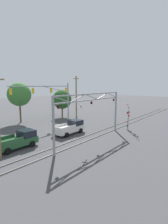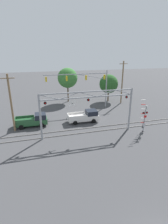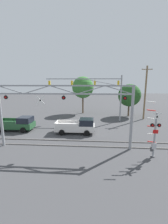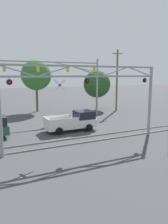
{
  "view_description": "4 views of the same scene",
  "coord_description": "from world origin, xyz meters",
  "px_view_note": "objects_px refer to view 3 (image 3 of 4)",
  "views": [
    {
      "loc": [
        -18.02,
        3.53,
        7.3
      ],
      "look_at": [
        2.49,
        20.1,
        3.22
      ],
      "focal_mm": 28.0,
      "sensor_mm": 36.0,
      "label": 1
    },
    {
      "loc": [
        -6.68,
        -4.99,
        11.34
      ],
      "look_at": [
        -0.5,
        17.25,
        3.23
      ],
      "focal_mm": 28.0,
      "sensor_mm": 36.0,
      "label": 2
    },
    {
      "loc": [
        2.98,
        2.78,
        6.43
      ],
      "look_at": [
        1.75,
        19.58,
        3.15
      ],
      "focal_mm": 24.0,
      "sensor_mm": 36.0,
      "label": 3
    },
    {
      "loc": [
        -7.71,
        1.65,
        5.51
      ],
      "look_at": [
        0.29,
        17.98,
        2.43
      ],
      "focal_mm": 35.0,
      "sensor_mm": 36.0,
      "label": 4
    }
  ],
  "objects_px": {
    "pickup_truck_lead": "(78,126)",
    "background_tree_beyond_span": "(129,95)",
    "traffic_signal_span": "(100,89)",
    "pickup_truck_following": "(18,124)",
    "background_tree_far_left_verge": "(83,87)",
    "crossing_gantry": "(64,106)",
    "crossing_signal_mast": "(154,136)",
    "utility_pole_right": "(145,92)"
  },
  "relations": [
    {
      "from": "pickup_truck_lead",
      "to": "background_tree_far_left_verge",
      "type": "relative_size",
      "value": 0.65
    },
    {
      "from": "crossing_signal_mast",
      "to": "background_tree_beyond_span",
      "type": "relative_size",
      "value": 0.79
    },
    {
      "from": "background_tree_beyond_span",
      "to": "utility_pole_right",
      "type": "bearing_deg",
      "value": -47.77
    },
    {
      "from": "crossing_gantry",
      "to": "background_tree_far_left_verge",
      "type": "xyz_separation_m",
      "value": [
        0.42,
        17.65,
        1.26
      ]
    },
    {
      "from": "crossing_signal_mast",
      "to": "pickup_truck_following",
      "type": "bearing_deg",
      "value": 157.57
    },
    {
      "from": "crossing_signal_mast",
      "to": "pickup_truck_following",
      "type": "distance_m",
      "value": 17.0
    },
    {
      "from": "background_tree_beyond_span",
      "to": "background_tree_far_left_verge",
      "type": "distance_m",
      "value": 9.57
    },
    {
      "from": "crossing_signal_mast",
      "to": "background_tree_beyond_span",
      "type": "xyz_separation_m",
      "value": [
        1.51,
        16.85,
        2.13
      ]
    },
    {
      "from": "crossing_signal_mast",
      "to": "traffic_signal_span",
      "type": "xyz_separation_m",
      "value": [
        -4.29,
        12.66,
        3.51
      ]
    },
    {
      "from": "crossing_gantry",
      "to": "traffic_signal_span",
      "type": "relative_size",
      "value": 1.04
    },
    {
      "from": "background_tree_beyond_span",
      "to": "crossing_gantry",
      "type": "bearing_deg",
      "value": -121.95
    },
    {
      "from": "utility_pole_right",
      "to": "crossing_gantry",
      "type": "bearing_deg",
      "value": -132.14
    },
    {
      "from": "pickup_truck_lead",
      "to": "background_tree_beyond_span",
      "type": "relative_size",
      "value": 0.81
    },
    {
      "from": "crossing_gantry",
      "to": "background_tree_far_left_verge",
      "type": "relative_size",
      "value": 1.7
    },
    {
      "from": "pickup_truck_lead",
      "to": "crossing_signal_mast",
      "type": "bearing_deg",
      "value": -39.02
    },
    {
      "from": "traffic_signal_span",
      "to": "pickup_truck_following",
      "type": "distance_m",
      "value": 13.74
    },
    {
      "from": "crossing_signal_mast",
      "to": "pickup_truck_following",
      "type": "height_order",
      "value": "crossing_signal_mast"
    },
    {
      "from": "crossing_gantry",
      "to": "crossing_signal_mast",
      "type": "xyz_separation_m",
      "value": [
        8.12,
        -1.41,
        -2.28
      ]
    },
    {
      "from": "pickup_truck_lead",
      "to": "pickup_truck_following",
      "type": "distance_m",
      "value": 8.36
    },
    {
      "from": "pickup_truck_lead",
      "to": "background_tree_beyond_span",
      "type": "bearing_deg",
      "value": 50.95
    },
    {
      "from": "traffic_signal_span",
      "to": "background_tree_far_left_verge",
      "type": "distance_m",
      "value": 7.25
    },
    {
      "from": "pickup_truck_lead",
      "to": "background_tree_far_left_verge",
      "type": "height_order",
      "value": "background_tree_far_left_verge"
    },
    {
      "from": "crossing_signal_mast",
      "to": "pickup_truck_lead",
      "type": "bearing_deg",
      "value": 140.98
    },
    {
      "from": "pickup_truck_following",
      "to": "pickup_truck_lead",
      "type": "bearing_deg",
      "value": -3.61
    },
    {
      "from": "background_tree_beyond_span",
      "to": "pickup_truck_following",
      "type": "bearing_deg",
      "value": -148.88
    },
    {
      "from": "crossing_gantry",
      "to": "pickup_truck_following",
      "type": "distance_m",
      "value": 9.69
    },
    {
      "from": "background_tree_beyond_span",
      "to": "background_tree_far_left_verge",
      "type": "bearing_deg",
      "value": 166.51
    },
    {
      "from": "utility_pole_right",
      "to": "background_tree_far_left_verge",
      "type": "bearing_deg",
      "value": 157.97
    },
    {
      "from": "pickup_truck_following",
      "to": "utility_pole_right",
      "type": "height_order",
      "value": "utility_pole_right"
    },
    {
      "from": "crossing_gantry",
      "to": "background_tree_far_left_verge",
      "type": "bearing_deg",
      "value": 88.63
    },
    {
      "from": "background_tree_beyond_span",
      "to": "background_tree_far_left_verge",
      "type": "height_order",
      "value": "background_tree_far_left_verge"
    },
    {
      "from": "traffic_signal_span",
      "to": "pickup_truck_lead",
      "type": "xyz_separation_m",
      "value": [
        -3.05,
        -6.71,
        -4.55
      ]
    },
    {
      "from": "utility_pole_right",
      "to": "pickup_truck_lead",
      "type": "bearing_deg",
      "value": -142.33
    },
    {
      "from": "pickup_truck_lead",
      "to": "utility_pole_right",
      "type": "height_order",
      "value": "utility_pole_right"
    },
    {
      "from": "pickup_truck_following",
      "to": "background_tree_far_left_verge",
      "type": "relative_size",
      "value": 0.63
    },
    {
      "from": "crossing_gantry",
      "to": "traffic_signal_span",
      "type": "height_order",
      "value": "traffic_signal_span"
    },
    {
      "from": "crossing_gantry",
      "to": "pickup_truck_following",
      "type": "relative_size",
      "value": 2.71
    },
    {
      "from": "pickup_truck_lead",
      "to": "background_tree_far_left_verge",
      "type": "bearing_deg",
      "value": 91.58
    },
    {
      "from": "crossing_gantry",
      "to": "pickup_truck_following",
      "type": "height_order",
      "value": "crossing_gantry"
    },
    {
      "from": "crossing_gantry",
      "to": "crossing_signal_mast",
      "type": "relative_size",
      "value": 2.67
    },
    {
      "from": "crossing_signal_mast",
      "to": "background_tree_beyond_span",
      "type": "bearing_deg",
      "value": 84.89
    },
    {
      "from": "crossing_gantry",
      "to": "background_tree_far_left_verge",
      "type": "height_order",
      "value": "background_tree_far_left_verge"
    }
  ]
}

